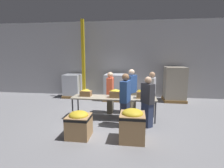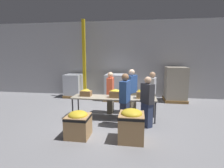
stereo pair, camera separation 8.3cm
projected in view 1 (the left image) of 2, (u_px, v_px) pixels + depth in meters
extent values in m
plane|color=gray|center=(114.00, 118.00, 6.23)|extent=(30.00, 30.00, 0.00)
cube|color=#A8A8AD|center=(122.00, 59.00, 9.37)|extent=(16.00, 0.08, 4.00)
cube|color=#9E937F|center=(114.00, 98.00, 6.11)|extent=(2.94, 0.70, 0.04)
cylinder|color=#38383D|center=(73.00, 109.00, 6.08)|extent=(0.05, 0.05, 0.73)
cylinder|color=#38383D|center=(155.00, 113.00, 5.69)|extent=(0.05, 0.05, 0.73)
cylinder|color=#38383D|center=(78.00, 105.00, 6.64)|extent=(0.05, 0.05, 0.73)
cylinder|color=#38383D|center=(154.00, 108.00, 6.26)|extent=(0.05, 0.05, 0.73)
cube|color=olive|center=(86.00, 93.00, 6.28)|extent=(0.38, 0.30, 0.18)
ellipsoid|color=yellow|center=(86.00, 91.00, 6.26)|extent=(0.30, 0.26, 0.08)
ellipsoid|color=yellow|center=(87.00, 91.00, 6.18)|extent=(0.19, 0.07, 0.04)
ellipsoid|color=yellow|center=(87.00, 89.00, 6.29)|extent=(0.12, 0.19, 0.04)
ellipsoid|color=yellow|center=(83.00, 91.00, 6.20)|extent=(0.16, 0.14, 0.04)
cube|color=olive|center=(116.00, 94.00, 6.05)|extent=(0.40, 0.28, 0.22)
ellipsoid|color=yellow|center=(116.00, 91.00, 6.03)|extent=(0.35, 0.25, 0.11)
ellipsoid|color=yellow|center=(115.00, 90.00, 6.10)|extent=(0.14, 0.19, 0.05)
ellipsoid|color=yellow|center=(116.00, 90.00, 6.07)|extent=(0.11, 0.21, 0.05)
ellipsoid|color=yellow|center=(112.00, 91.00, 6.01)|extent=(0.20, 0.11, 0.05)
cube|color=#A37A4C|center=(143.00, 95.00, 5.96)|extent=(0.41, 0.27, 0.23)
ellipsoid|color=gold|center=(143.00, 91.00, 5.94)|extent=(0.38, 0.21, 0.09)
ellipsoid|color=gold|center=(140.00, 90.00, 5.94)|extent=(0.16, 0.12, 0.04)
ellipsoid|color=gold|center=(144.00, 90.00, 5.98)|extent=(0.20, 0.13, 0.05)
ellipsoid|color=gold|center=(145.00, 91.00, 5.98)|extent=(0.18, 0.17, 0.04)
ellipsoid|color=gold|center=(143.00, 91.00, 5.89)|extent=(0.16, 0.10, 0.05)
cube|color=#6B604C|center=(151.00, 104.00, 6.62)|extent=(0.30, 0.41, 0.77)
cube|color=#B2B2B7|center=(152.00, 86.00, 6.51)|extent=(0.33, 0.48, 0.63)
sphere|color=tan|center=(152.00, 75.00, 6.44)|extent=(0.22, 0.22, 0.22)
cube|color=#2D3856|center=(147.00, 115.00, 5.48)|extent=(0.37, 0.41, 0.75)
cube|color=#333338|center=(148.00, 93.00, 5.37)|extent=(0.43, 0.47, 0.62)
sphere|color=#DBAD89|center=(148.00, 80.00, 5.31)|extent=(0.21, 0.21, 0.21)
cube|color=#6B604C|center=(110.00, 103.00, 6.76)|extent=(0.21, 0.37, 0.76)
cube|color=#EA5B3D|center=(110.00, 86.00, 6.65)|extent=(0.23, 0.44, 0.63)
sphere|color=#DBAD89|center=(110.00, 75.00, 6.58)|extent=(0.21, 0.21, 0.21)
cube|color=#2D3856|center=(125.00, 114.00, 5.48)|extent=(0.29, 0.42, 0.80)
cube|color=#2D5199|center=(125.00, 91.00, 5.36)|extent=(0.33, 0.49, 0.66)
sphere|color=#896042|center=(126.00, 77.00, 5.29)|extent=(0.22, 0.22, 0.22)
cube|color=#6B604C|center=(131.00, 103.00, 6.75)|extent=(0.38, 0.44, 0.81)
cube|color=#2D5199|center=(131.00, 84.00, 6.63)|extent=(0.43, 0.51, 0.67)
sphere|color=beige|center=(132.00, 72.00, 6.56)|extent=(0.23, 0.23, 0.23)
cube|color=tan|center=(79.00, 126.00, 4.76)|extent=(0.62, 0.62, 0.61)
cube|color=black|center=(79.00, 117.00, 4.72)|extent=(0.62, 0.62, 0.07)
ellipsoid|color=gold|center=(79.00, 115.00, 4.71)|extent=(0.52, 0.52, 0.22)
cube|color=tan|center=(132.00, 127.00, 4.56)|extent=(0.64, 0.64, 0.73)
cube|color=black|center=(133.00, 116.00, 4.51)|extent=(0.65, 0.65, 0.07)
ellipsoid|color=gold|center=(133.00, 113.00, 4.49)|extent=(0.55, 0.55, 0.23)
cube|color=gold|center=(83.00, 60.00, 8.99)|extent=(0.15, 0.15, 4.00)
cube|color=olive|center=(73.00, 96.00, 9.41)|extent=(0.91, 0.91, 0.13)
cube|color=silver|center=(73.00, 85.00, 9.31)|extent=(0.84, 0.84, 1.09)
cube|color=olive|center=(115.00, 98.00, 8.87)|extent=(1.10, 1.10, 0.13)
cube|color=silver|center=(115.00, 86.00, 8.77)|extent=(1.01, 1.01, 1.15)
cube|color=olive|center=(174.00, 100.00, 8.60)|extent=(1.05, 1.05, 0.13)
cube|color=#A39984|center=(175.00, 83.00, 8.47)|extent=(0.96, 0.96, 1.53)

